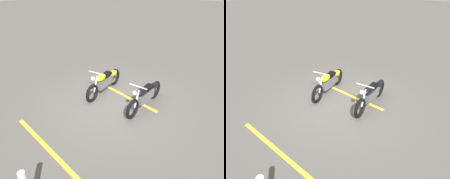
# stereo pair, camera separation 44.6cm
# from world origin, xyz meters

# --- Properties ---
(ground_plane) EXTENTS (60.00, 60.00, 0.00)m
(ground_plane) POSITION_xyz_m (0.00, 0.00, 0.00)
(ground_plane) COLOR #514F4C
(motorcycle_bright_foreground) EXTENTS (2.21, 0.74, 1.04)m
(motorcycle_bright_foreground) POSITION_xyz_m (-0.42, -0.89, 0.46)
(motorcycle_bright_foreground) COLOR black
(motorcycle_bright_foreground) RESTS_ON ground
(motorcycle_dark_foreground) EXTENTS (2.23, 0.63, 1.04)m
(motorcycle_dark_foreground) POSITION_xyz_m (-0.62, 0.86, 0.46)
(motorcycle_dark_foreground) COLOR black
(motorcycle_dark_foreground) RESTS_ON ground
(parking_stripe_near) EXTENTS (0.32, 3.20, 0.01)m
(parking_stripe_near) POSITION_xyz_m (-0.71, -0.20, 0.00)
(parking_stripe_near) COLOR yellow
(parking_stripe_near) RESTS_ON ground
(parking_stripe_mid) EXTENTS (0.32, 3.20, 0.01)m
(parking_stripe_mid) POSITION_xyz_m (2.84, 0.04, 0.00)
(parking_stripe_mid) COLOR yellow
(parking_stripe_mid) RESTS_ON ground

